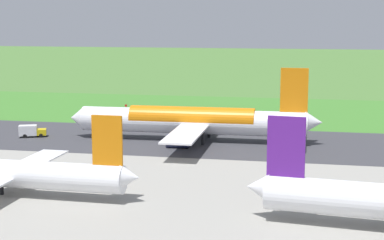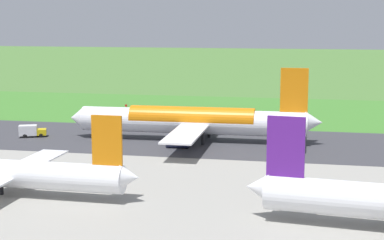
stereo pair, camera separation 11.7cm
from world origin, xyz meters
name	(u,v)px [view 2 (the right image)]	position (x,y,z in m)	size (l,w,h in m)	color
ground_plane	(134,139)	(0.00, 0.00, 0.00)	(800.00, 800.00, 0.00)	#477233
runway_asphalt	(134,138)	(0.00, 0.00, 0.03)	(600.00, 32.64, 0.06)	#38383D
apron_concrete	(25,211)	(0.00, 51.72, 0.03)	(440.00, 110.00, 0.05)	gray
grass_verge_foreground	(170,115)	(0.00, -34.09, 0.02)	(600.00, 80.00, 0.04)	#3C782B
airliner_main	(194,121)	(-13.13, 0.00, 4.35)	(54.00, 44.07, 15.88)	white
airliner_parked_mid	(2,172)	(6.71, 45.01, 3.40)	(42.53, 34.72, 12.44)	white
service_truck_baggage	(31,131)	(22.52, 2.81, 1.40)	(6.22, 4.25, 2.65)	gold
no_stopping_sign	(126,108)	(11.94, -32.53, 1.58)	(0.60, 0.10, 2.66)	slate
traffic_cone_orange	(115,112)	(15.68, -34.23, 0.28)	(0.40, 0.40, 0.55)	orange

